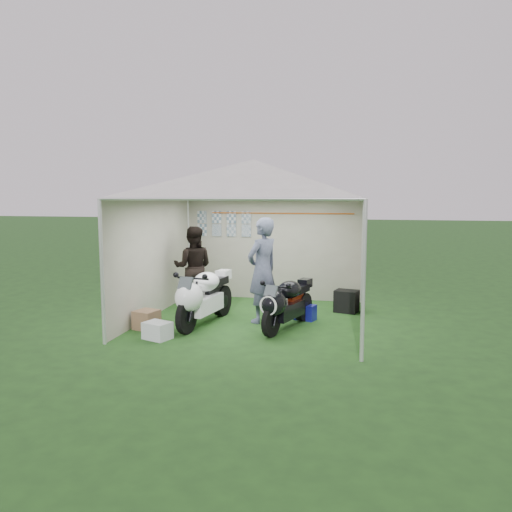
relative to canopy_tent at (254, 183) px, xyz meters
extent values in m
plane|color=#1E401A|center=(0.00, -0.03, -2.58)|extent=(80.00, 80.00, 0.00)
cylinder|color=silver|center=(-2.00, -2.03, -1.43)|extent=(0.06, 0.06, 2.30)
cylinder|color=silver|center=(2.00, -2.03, -1.43)|extent=(0.06, 0.06, 2.30)
cylinder|color=silver|center=(-2.00, 1.97, -1.43)|extent=(0.06, 0.06, 2.30)
cylinder|color=silver|center=(2.00, 1.97, -1.43)|extent=(0.06, 0.06, 2.30)
cube|color=beige|center=(0.00, 1.97, -1.43)|extent=(4.00, 0.02, 2.30)
cube|color=beige|center=(-2.00, -0.03, -1.43)|extent=(0.02, 4.00, 2.30)
cube|color=beige|center=(2.00, -0.03, -1.43)|extent=(0.02, 4.00, 2.30)
pyramid|color=silver|center=(0.00, -0.03, 0.07)|extent=(5.66, 5.66, 0.70)
cube|color=#99A5B7|center=(-1.65, 1.95, -0.73)|extent=(0.22, 0.02, 0.28)
cube|color=#99A5B7|center=(-1.30, 1.95, -0.73)|extent=(0.22, 0.02, 0.28)
cube|color=#99A5B7|center=(-0.95, 1.95, -0.73)|extent=(0.22, 0.01, 0.28)
cube|color=#99A5B7|center=(-0.60, 1.95, -0.73)|extent=(0.22, 0.01, 0.28)
cube|color=#99A5B7|center=(-1.65, 1.95, -1.03)|extent=(0.22, 0.02, 0.28)
cube|color=#99A5B7|center=(-1.30, 1.95, -1.03)|extent=(0.22, 0.01, 0.28)
cube|color=#99A5B7|center=(-0.95, 1.95, -1.03)|extent=(0.22, 0.02, 0.28)
cube|color=#99A5B7|center=(-0.60, 1.95, -1.03)|extent=(0.22, 0.01, 0.28)
cylinder|color=#D8590C|center=(0.20, 1.94, -0.63)|extent=(3.20, 0.02, 0.02)
cylinder|color=black|center=(-0.92, -1.20, -2.27)|extent=(0.20, 0.61, 0.60)
cylinder|color=black|center=(-0.69, 0.18, -2.27)|extent=(0.25, 0.62, 0.60)
cube|color=white|center=(-0.81, -0.56, -2.19)|extent=(0.49, 0.99, 0.30)
ellipsoid|color=white|center=(-0.90, -1.11, -1.95)|extent=(0.54, 0.67, 0.50)
ellipsoid|color=white|center=(-0.80, -0.46, -1.79)|extent=(0.54, 0.68, 0.35)
cube|color=black|center=(-0.73, -0.07, -1.85)|extent=(0.36, 0.64, 0.14)
cube|color=white|center=(-0.67, 0.26, -1.77)|extent=(0.27, 0.33, 0.18)
cube|color=black|center=(-0.75, -0.17, -2.02)|extent=(0.19, 0.56, 0.10)
cube|color=#3F474C|center=(-0.92, -1.22, -1.69)|extent=(0.26, 0.18, 0.21)
cylinder|color=black|center=(0.52, -1.09, -2.31)|extent=(0.25, 0.53, 0.53)
cylinder|color=black|center=(0.92, 0.09, -2.31)|extent=(0.30, 0.55, 0.53)
cube|color=black|center=(0.71, -0.54, -2.24)|extent=(0.56, 0.90, 0.27)
ellipsoid|color=black|center=(0.55, -1.00, -2.02)|extent=(0.55, 0.63, 0.44)
ellipsoid|color=black|center=(0.74, -0.45, -1.88)|extent=(0.55, 0.64, 0.31)
cube|color=black|center=(0.85, -0.12, -1.94)|extent=(0.39, 0.58, 0.12)
cube|color=black|center=(0.94, 0.16, -1.86)|extent=(0.27, 0.31, 0.16)
cube|color=maroon|center=(0.82, -0.20, -2.09)|extent=(0.24, 0.49, 0.09)
cube|color=#3F474C|center=(0.52, -1.10, -1.79)|extent=(0.24, 0.19, 0.19)
cylinder|color=white|center=(0.49, -1.19, -2.02)|extent=(0.31, 0.12, 0.32)
cube|color=#2226D1|center=(0.95, 0.18, -2.43)|extent=(0.45, 0.36, 0.29)
imported|color=black|center=(-1.47, 0.76, -1.72)|extent=(0.94, 0.79, 1.71)
imported|color=slate|center=(0.19, -0.14, -1.60)|extent=(0.78, 0.85, 1.95)
cube|color=black|center=(1.70, 0.98, -2.35)|extent=(0.52, 0.46, 0.45)
cube|color=silver|center=(-1.29, -1.59, -2.43)|extent=(0.51, 0.46, 0.28)
cube|color=brown|center=(-1.73, -1.04, -2.41)|extent=(0.46, 0.46, 0.33)
camera|label=1|loc=(1.94, -9.07, -0.21)|focal=35.00mm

